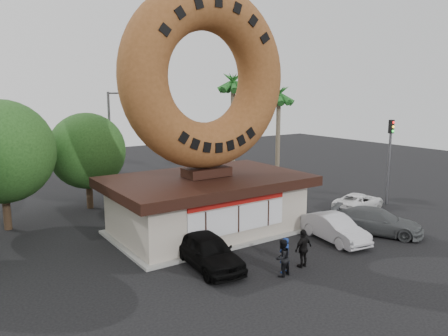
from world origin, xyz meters
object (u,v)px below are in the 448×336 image
at_px(person_center, 282,258).
at_px(car_grey, 377,221).
at_px(car_silver, 335,228).
at_px(street_lamp, 112,141).
at_px(traffic_signal, 390,151).
at_px(car_black, 208,251).
at_px(car_white, 359,202).
at_px(person_right, 303,248).
at_px(donut_shop, 207,202).
at_px(giant_donut, 206,77).
at_px(person_left, 285,255).

bearing_deg(person_center, car_grey, 179.10).
bearing_deg(car_silver, street_lamp, 122.05).
bearing_deg(traffic_signal, car_black, -171.89).
height_order(person_center, car_grey, person_center).
height_order(traffic_signal, car_silver, traffic_signal).
height_order(person_center, car_silver, person_center).
xyz_separation_m(person_center, car_white, (11.59, 5.17, -0.26)).
bearing_deg(car_grey, car_black, 143.82).
bearing_deg(person_right, car_silver, -162.82).
height_order(street_lamp, person_center, street_lamp).
relative_size(car_black, car_grey, 0.94).
bearing_deg(donut_shop, person_center, -93.89).
bearing_deg(person_center, donut_shop, -103.74).
bearing_deg(giant_donut, person_right, -81.68).
bearing_deg(person_left, car_grey, -174.71).
distance_m(donut_shop, person_left, 6.88).
bearing_deg(donut_shop, traffic_signal, -8.10).
xyz_separation_m(giant_donut, person_left, (-0.14, -6.83, -7.99)).
bearing_deg(car_grey, person_left, 158.85).
distance_m(traffic_signal, car_black, 17.09).
xyz_separation_m(traffic_signal, person_center, (-14.48, -5.04, -3.02)).
xyz_separation_m(traffic_signal, person_right, (-13.00, -4.84, -2.96)).
relative_size(donut_shop, car_silver, 2.58).
bearing_deg(car_black, person_right, -29.08).
distance_m(person_right, car_grey, 7.03).
relative_size(street_lamp, person_left, 4.85).
height_order(traffic_signal, person_center, traffic_signal).
height_order(giant_donut, person_center, giant_donut).
height_order(traffic_signal, person_left, traffic_signal).
distance_m(person_right, car_black, 4.40).
relative_size(person_left, car_white, 0.39).
xyz_separation_m(donut_shop, person_center, (-0.48, -7.03, -0.92)).
xyz_separation_m(donut_shop, traffic_signal, (14.00, -1.99, 2.10)).
bearing_deg(traffic_signal, donut_shop, 171.90).
height_order(person_left, car_silver, person_left).
relative_size(person_right, car_black, 0.39).
xyz_separation_m(donut_shop, car_white, (11.11, -1.86, -1.18)).
relative_size(giant_donut, car_black, 2.16).
relative_size(street_lamp, traffic_signal, 1.32).
bearing_deg(traffic_signal, car_white, 177.30).
bearing_deg(giant_donut, car_grey, -35.78).
relative_size(person_left, car_silver, 0.38).
bearing_deg(person_center, car_silver, -171.17).
height_order(person_left, car_white, person_left).
relative_size(person_center, person_right, 0.93).
relative_size(street_lamp, car_white, 1.90).
xyz_separation_m(car_black, car_silver, (7.61, -0.83, -0.08)).
bearing_deg(car_black, car_white, 15.29).
distance_m(giant_donut, car_black, 9.52).
bearing_deg(car_white, giant_donut, 70.47).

